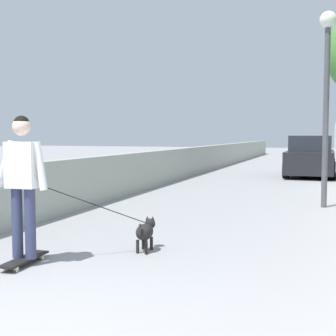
{
  "coord_description": "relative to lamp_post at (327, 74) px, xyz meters",
  "views": [
    {
      "loc": [
        -2.66,
        -2.33,
        1.59
      ],
      "look_at": [
        5.07,
        0.35,
        1.0
      ],
      "focal_mm": 50.15,
      "sensor_mm": 36.0,
      "label": 1
    }
  ],
  "objects": [
    {
      "name": "ground_plane",
      "position": [
        5.98,
        2.23,
        -2.88
      ],
      "size": [
        80.0,
        80.0,
        0.0
      ],
      "primitive_type": "plane",
      "color": "gray"
    },
    {
      "name": "wall_left",
      "position": [
        3.98,
        5.0,
        -2.34
      ],
      "size": [
        48.0,
        0.3,
        1.08
      ],
      "primitive_type": "cube",
      "color": "#999E93",
      "rests_on": "ground"
    },
    {
      "name": "lamp_post",
      "position": [
        0.0,
        0.0,
        0.0
      ],
      "size": [
        0.36,
        0.36,
        4.2
      ],
      "color": "#4C4C51",
      "rests_on": "ground"
    },
    {
      "name": "skateboard",
      "position": [
        -5.95,
        3.39,
        -2.82
      ],
      "size": [
        0.81,
        0.24,
        0.08
      ],
      "color": "black",
      "rests_on": "ground"
    },
    {
      "name": "person_skateboarder",
      "position": [
        -5.95,
        3.39,
        -1.78
      ],
      "size": [
        0.24,
        0.71,
        1.73
      ],
      "color": "#333859",
      "rests_on": "skateboard"
    },
    {
      "name": "dog",
      "position": [
        -4.84,
        2.26,
        -2.61
      ],
      "size": [
        1.4,
        1.27,
        1.06
      ],
      "color": "black",
      "rests_on": "ground"
    },
    {
      "name": "car_near",
      "position": [
        7.92,
        0.6,
        -2.17
      ],
      "size": [
        4.01,
        1.8,
        1.54
      ],
      "color": "black",
      "rests_on": "ground"
    }
  ]
}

